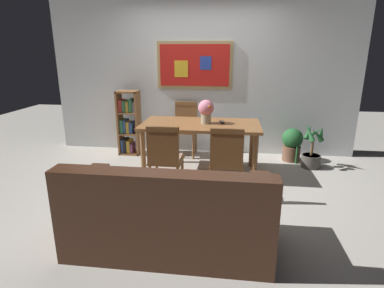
{
  "coord_description": "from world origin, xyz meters",
  "views": [
    {
      "loc": [
        0.52,
        -3.8,
        1.74
      ],
      "look_at": [
        0.05,
        -0.19,
        0.65
      ],
      "focal_mm": 29.12,
      "sensor_mm": 36.0,
      "label": 1
    }
  ],
  "objects_px": {
    "dining_table": "(201,129)",
    "flower_vase": "(206,110)",
    "dining_chair_near_right": "(227,157)",
    "tv_remote": "(222,122)",
    "potted_ivy": "(292,144)",
    "leather_couch": "(170,217)",
    "potted_palm": "(312,152)",
    "dining_chair_near_left": "(165,155)",
    "bookshelf": "(129,124)",
    "dining_chair_far_left": "(185,124)"
  },
  "relations": [
    {
      "from": "dining_table",
      "to": "flower_vase",
      "type": "relative_size",
      "value": 4.99
    },
    {
      "from": "dining_chair_near_right",
      "to": "tv_remote",
      "type": "relative_size",
      "value": 5.62
    },
    {
      "from": "dining_table",
      "to": "potted_ivy",
      "type": "bearing_deg",
      "value": 26.56
    },
    {
      "from": "dining_table",
      "to": "tv_remote",
      "type": "distance_m",
      "value": 0.33
    },
    {
      "from": "tv_remote",
      "to": "leather_couch",
      "type": "bearing_deg",
      "value": -101.0
    },
    {
      "from": "leather_couch",
      "to": "potted_palm",
      "type": "xyz_separation_m",
      "value": [
        1.77,
        2.32,
        -0.06
      ]
    },
    {
      "from": "potted_palm",
      "to": "dining_chair_near_left",
      "type": "bearing_deg",
      "value": -148.33
    },
    {
      "from": "dining_chair_near_right",
      "to": "leather_couch",
      "type": "relative_size",
      "value": 0.51
    },
    {
      "from": "leather_couch",
      "to": "bookshelf",
      "type": "xyz_separation_m",
      "value": [
        -1.24,
        2.63,
        0.22
      ]
    },
    {
      "from": "dining_table",
      "to": "bookshelf",
      "type": "height_order",
      "value": "bookshelf"
    },
    {
      "from": "dining_chair_far_left",
      "to": "potted_ivy",
      "type": "distance_m",
      "value": 1.8
    },
    {
      "from": "flower_vase",
      "to": "tv_remote",
      "type": "height_order",
      "value": "flower_vase"
    },
    {
      "from": "dining_table",
      "to": "flower_vase",
      "type": "distance_m",
      "value": 0.3
    },
    {
      "from": "potted_palm",
      "to": "flower_vase",
      "type": "bearing_deg",
      "value": -165.36
    },
    {
      "from": "dining_chair_near_left",
      "to": "dining_table",
      "type": "bearing_deg",
      "value": 67.05
    },
    {
      "from": "dining_chair_far_left",
      "to": "dining_chair_near_left",
      "type": "distance_m",
      "value": 1.66
    },
    {
      "from": "dining_table",
      "to": "dining_chair_near_right",
      "type": "height_order",
      "value": "dining_chair_near_right"
    },
    {
      "from": "dining_table",
      "to": "potted_palm",
      "type": "xyz_separation_m",
      "value": [
        1.68,
        0.43,
        -0.4
      ]
    },
    {
      "from": "dining_table",
      "to": "dining_chair_near_right",
      "type": "bearing_deg",
      "value": -64.66
    },
    {
      "from": "potted_ivy",
      "to": "potted_palm",
      "type": "xyz_separation_m",
      "value": [
        0.25,
        -0.29,
        -0.03
      ]
    },
    {
      "from": "dining_chair_near_right",
      "to": "potted_ivy",
      "type": "xyz_separation_m",
      "value": [
        1.04,
        1.55,
        -0.25
      ]
    },
    {
      "from": "dining_chair_near_right",
      "to": "potted_palm",
      "type": "xyz_separation_m",
      "value": [
        1.29,
        1.25,
        -0.28
      ]
    },
    {
      "from": "dining_table",
      "to": "dining_chair_far_left",
      "type": "height_order",
      "value": "dining_chair_far_left"
    },
    {
      "from": "dining_chair_near_left",
      "to": "potted_palm",
      "type": "relative_size",
      "value": 1.25
    },
    {
      "from": "leather_couch",
      "to": "bookshelf",
      "type": "bearing_deg",
      "value": 115.23
    },
    {
      "from": "potted_palm",
      "to": "dining_chair_near_right",
      "type": "bearing_deg",
      "value": -135.77
    },
    {
      "from": "leather_couch",
      "to": "bookshelf",
      "type": "height_order",
      "value": "bookshelf"
    },
    {
      "from": "bookshelf",
      "to": "potted_palm",
      "type": "xyz_separation_m",
      "value": [
        3.01,
        -0.32,
        -0.28
      ]
    },
    {
      "from": "leather_couch",
      "to": "dining_chair_near_left",
      "type": "bearing_deg",
      "value": 104.01
    },
    {
      "from": "potted_ivy",
      "to": "tv_remote",
      "type": "bearing_deg",
      "value": -150.79
    },
    {
      "from": "dining_chair_far_left",
      "to": "potted_palm",
      "type": "xyz_separation_m",
      "value": [
        2.03,
        -0.41,
        -0.28
      ]
    },
    {
      "from": "dining_chair_near_left",
      "to": "potted_palm",
      "type": "bearing_deg",
      "value": 31.67
    },
    {
      "from": "dining_table",
      "to": "dining_chair_far_left",
      "type": "relative_size",
      "value": 1.85
    },
    {
      "from": "dining_chair_near_left",
      "to": "leather_couch",
      "type": "distance_m",
      "value": 1.12
    },
    {
      "from": "dining_table",
      "to": "flower_vase",
      "type": "height_order",
      "value": "flower_vase"
    },
    {
      "from": "flower_vase",
      "to": "tv_remote",
      "type": "xyz_separation_m",
      "value": [
        0.22,
        0.08,
        -0.18
      ]
    },
    {
      "from": "dining_chair_near_left",
      "to": "potted_palm",
      "type": "distance_m",
      "value": 2.4
    },
    {
      "from": "dining_chair_near_left",
      "to": "potted_ivy",
      "type": "height_order",
      "value": "dining_chair_near_left"
    },
    {
      "from": "dining_chair_near_right",
      "to": "bookshelf",
      "type": "bearing_deg",
      "value": 137.58
    },
    {
      "from": "dining_chair_near_right",
      "to": "leather_couch",
      "type": "height_order",
      "value": "dining_chair_near_right"
    },
    {
      "from": "dining_table",
      "to": "dining_chair_near_right",
      "type": "relative_size",
      "value": 1.85
    },
    {
      "from": "leather_couch",
      "to": "potted_palm",
      "type": "relative_size",
      "value": 2.47
    },
    {
      "from": "bookshelf",
      "to": "potted_palm",
      "type": "height_order",
      "value": "bookshelf"
    },
    {
      "from": "dining_chair_near_right",
      "to": "potted_palm",
      "type": "relative_size",
      "value": 1.25
    },
    {
      "from": "potted_ivy",
      "to": "tv_remote",
      "type": "xyz_separation_m",
      "value": [
        -1.14,
        -0.63,
        0.47
      ]
    },
    {
      "from": "dining_chair_near_right",
      "to": "flower_vase",
      "type": "bearing_deg",
      "value": 110.79
    },
    {
      "from": "flower_vase",
      "to": "potted_ivy",
      "type": "bearing_deg",
      "value": 27.6
    },
    {
      "from": "leather_couch",
      "to": "tv_remote",
      "type": "relative_size",
      "value": 11.12
    },
    {
      "from": "leather_couch",
      "to": "potted_ivy",
      "type": "distance_m",
      "value": 3.02
    },
    {
      "from": "dining_table",
      "to": "leather_couch",
      "type": "height_order",
      "value": "leather_couch"
    }
  ]
}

